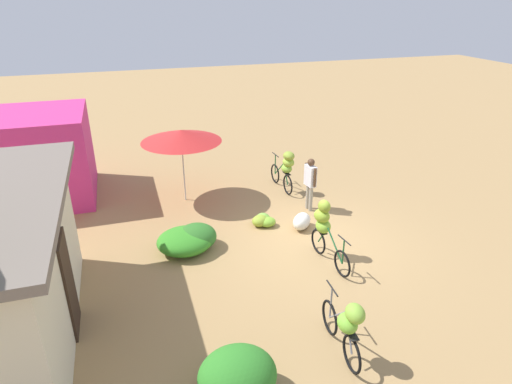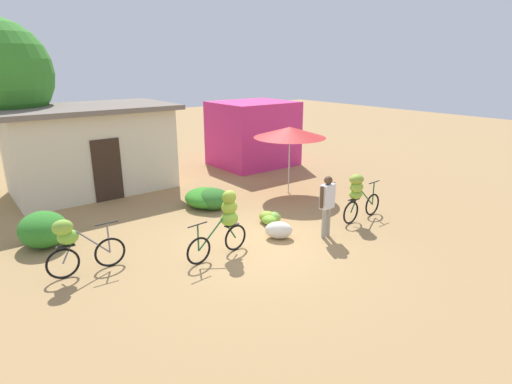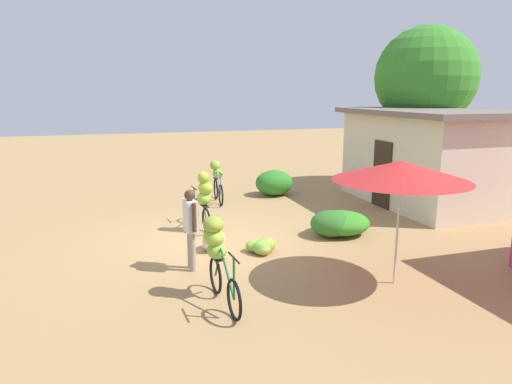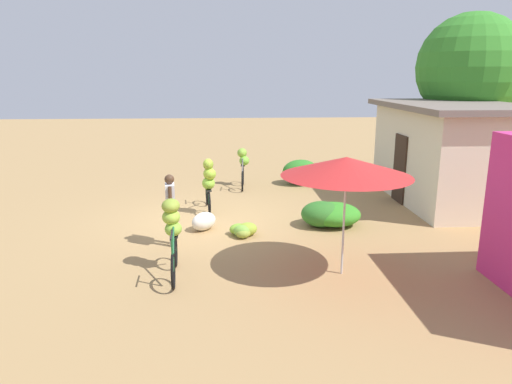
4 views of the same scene
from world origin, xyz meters
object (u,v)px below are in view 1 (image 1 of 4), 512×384
Objects in this scene: bicycle_center_loaded at (286,167)px; person_vendor at (310,179)px; market_umbrella at (181,136)px; bicycle_near_pile at (325,226)px; shop_pink at (42,156)px; bicycle_leftmost at (347,324)px; produce_sack at (302,221)px; banana_pile_on_ground at (263,220)px.

person_vendor is (-1.44, -0.19, 0.12)m from bicycle_center_loaded.
market_umbrella reaches higher than bicycle_near_pile.
bicycle_center_loaded is (-1.92, -7.30, -0.49)m from shop_pink.
bicycle_leftmost is 0.97× the size of bicycle_center_loaded.
bicycle_near_pile is at bearing -148.39° from market_umbrella.
produce_sack is (1.53, -0.08, -0.66)m from bicycle_near_pile.
person_vendor is at bearing -33.16° from produce_sack.
banana_pile_on_ground is (-3.86, -5.88, -1.21)m from shop_pink.
bicycle_leftmost is 5.91m from person_vendor.
person_vendor reaches higher than banana_pile_on_ground.
bicycle_center_loaded is at bearing -7.91° from bicycle_near_pile.
produce_sack is at bearing -135.57° from market_umbrella.
banana_pile_on_ground is (-2.28, -1.80, -1.95)m from market_umbrella.
produce_sack is (-2.46, 0.47, -0.64)m from bicycle_center_loaded.
bicycle_leftmost is at bearing 166.13° from produce_sack.
person_vendor is at bearing -72.94° from banana_pile_on_ground.
shop_pink is at bearing 57.33° from produce_sack.
bicycle_leftmost is at bearing -167.73° from market_umbrella.
bicycle_near_pile is 4.03m from bicycle_center_loaded.
market_umbrella is 1.48× the size of bicycle_leftmost.
shop_pink is 1.97× the size of bicycle_leftmost.
market_umbrella reaches higher than person_vendor.
bicycle_leftmost reaches higher than banana_pile_on_ground.
banana_pile_on_ground is 1.89m from person_vendor.
bicycle_center_loaded reaches higher than produce_sack.
bicycle_near_pile is (-4.33, -2.67, -1.21)m from market_umbrella.
shop_pink is 1.98× the size of person_vendor.
shop_pink is 7.14m from banana_pile_on_ground.
bicycle_center_loaded is (7.07, -1.61, 0.09)m from bicycle_leftmost.
market_umbrella is 3.50m from banana_pile_on_ground.
bicycle_leftmost is 2.15× the size of banana_pile_on_ground.
bicycle_near_pile reaches higher than bicycle_center_loaded.
produce_sack is at bearing 169.17° from bicycle_center_loaded.
bicycle_center_loaded reaches higher than bicycle_leftmost.
shop_pink is at bearing 48.80° from bicycle_near_pile.
shop_pink is 4.57× the size of produce_sack.
banana_pile_on_ground is at bearing 143.79° from bicycle_center_loaded.
bicycle_near_pile reaches higher than bicycle_leftmost.
person_vendor is (2.54, -0.75, 0.11)m from bicycle_near_pile.
bicycle_near_pile is at bearing 172.09° from bicycle_center_loaded.
bicycle_near_pile is 1.67m from produce_sack.
bicycle_near_pile is at bearing 176.89° from produce_sack.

